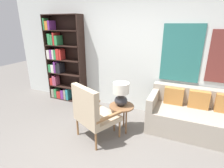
{
  "coord_description": "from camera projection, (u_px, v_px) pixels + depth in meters",
  "views": [
    {
      "loc": [
        1.21,
        -1.7,
        1.96
      ],
      "look_at": [
        -0.0,
        1.08,
        0.9
      ],
      "focal_mm": 28.0,
      "sensor_mm": 36.0,
      "label": 1
    }
  ],
  "objects": [
    {
      "name": "bookshelf",
      "position": [
        62.0,
        63.0,
        4.51
      ],
      "size": [
        1.02,
        0.3,
        2.16
      ],
      "color": "black",
      "rests_on": "ground_plane"
    },
    {
      "name": "ground_plane",
      "position": [
        83.0,
        164.0,
        2.58
      ],
      "size": [
        14.0,
        14.0,
        0.0
      ],
      "primitive_type": "plane",
      "color": "#66605B"
    },
    {
      "name": "side_table",
      "position": [
        122.0,
        109.0,
        3.23
      ],
      "size": [
        0.46,
        0.46,
        0.53
      ],
      "color": "brown",
      "rests_on": "ground_plane"
    },
    {
      "name": "couch",
      "position": [
        196.0,
        116.0,
        3.27
      ],
      "size": [
        1.74,
        0.85,
        0.79
      ],
      "color": "#9E9384",
      "rests_on": "ground_plane"
    },
    {
      "name": "armchair",
      "position": [
        92.0,
        111.0,
        2.96
      ],
      "size": [
        0.84,
        0.82,
        1.01
      ],
      "color": "olive",
      "rests_on": "ground_plane"
    },
    {
      "name": "wall_back",
      "position": [
        131.0,
        52.0,
        3.87
      ],
      "size": [
        6.4,
        0.08,
        2.7
      ],
      "color": "silver",
      "rests_on": "ground_plane"
    },
    {
      "name": "table_lamp",
      "position": [
        121.0,
        93.0,
        3.16
      ],
      "size": [
        0.29,
        0.29,
        0.43
      ],
      "color": "#2D2D33",
      "rests_on": "side_table"
    }
  ]
}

